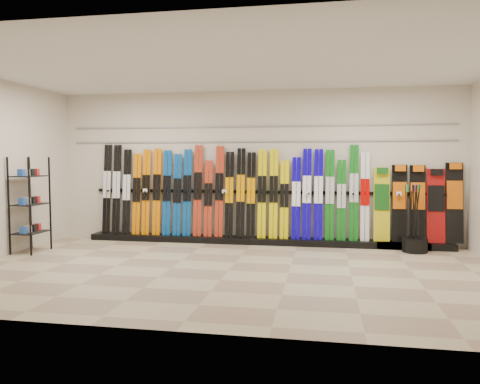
# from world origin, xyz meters

# --- Properties ---
(floor) EXTENTS (8.00, 8.00, 0.00)m
(floor) POSITION_xyz_m (0.00, 0.00, 0.00)
(floor) COLOR gray
(floor) RESTS_ON ground
(back_wall) EXTENTS (8.00, 0.00, 8.00)m
(back_wall) POSITION_xyz_m (0.00, 2.50, 1.50)
(back_wall) COLOR beige
(back_wall) RESTS_ON floor
(ceiling) EXTENTS (8.00, 8.00, 0.00)m
(ceiling) POSITION_xyz_m (0.00, 0.00, 3.00)
(ceiling) COLOR silver
(ceiling) RESTS_ON back_wall
(ski_rack_base) EXTENTS (8.00, 0.40, 0.12)m
(ski_rack_base) POSITION_xyz_m (0.22, 2.28, 0.06)
(ski_rack_base) COLOR black
(ski_rack_base) RESTS_ON floor
(skis) EXTENTS (5.36, 0.22, 1.83)m
(skis) POSITION_xyz_m (-0.48, 2.32, 0.97)
(skis) COLOR black
(skis) RESTS_ON ski_rack_base
(snowboards) EXTENTS (1.58, 0.23, 1.47)m
(snowboards) POSITION_xyz_m (3.11, 2.35, 0.82)
(snowboards) COLOR gold
(snowboards) RESTS_ON ski_rack_base
(accessory_rack) EXTENTS (0.40, 0.60, 1.69)m
(accessory_rack) POSITION_xyz_m (-3.75, 0.76, 0.85)
(accessory_rack) COLOR black
(accessory_rack) RESTS_ON floor
(pole_bin) EXTENTS (0.44, 0.44, 0.25)m
(pole_bin) POSITION_xyz_m (2.98, 1.94, 0.12)
(pole_bin) COLOR black
(pole_bin) RESTS_ON floor
(ski_poles) EXTENTS (0.28, 0.33, 1.18)m
(ski_poles) POSITION_xyz_m (2.96, 1.99, 0.61)
(ski_poles) COLOR black
(ski_poles) RESTS_ON pole_bin
(slatwall_rail_0) EXTENTS (7.60, 0.02, 0.03)m
(slatwall_rail_0) POSITION_xyz_m (0.00, 2.48, 2.00)
(slatwall_rail_0) COLOR gray
(slatwall_rail_0) RESTS_ON back_wall
(slatwall_rail_1) EXTENTS (7.60, 0.02, 0.03)m
(slatwall_rail_1) POSITION_xyz_m (0.00, 2.48, 2.30)
(slatwall_rail_1) COLOR gray
(slatwall_rail_1) RESTS_ON back_wall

